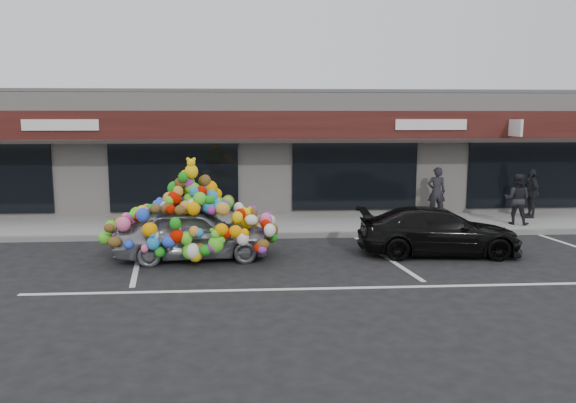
{
  "coord_description": "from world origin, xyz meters",
  "views": [
    {
      "loc": [
        -0.48,
        -13.08,
        3.42
      ],
      "look_at": [
        0.49,
        1.4,
        1.21
      ],
      "focal_mm": 35.0,
      "sensor_mm": 36.0,
      "label": 1
    }
  ],
  "objects": [
    {
      "name": "pedestrian_c",
      "position": [
        8.6,
        4.4,
        0.94
      ],
      "size": [
        0.94,
        0.4,
        1.59
      ],
      "primitive_type": "imported",
      "rotation": [
        0.0,
        0.0,
        4.69
      ],
      "color": "black",
      "rests_on": "sidewalk"
    },
    {
      "name": "pedestrian_b",
      "position": [
        7.62,
        3.32,
        0.93
      ],
      "size": [
        0.95,
        0.9,
        1.55
      ],
      "primitive_type": "imported",
      "rotation": [
        0.0,
        0.0,
        2.57
      ],
      "color": "black",
      "rests_on": "sidewalk"
    },
    {
      "name": "shop_building",
      "position": [
        0.0,
        8.44,
        2.16
      ],
      "size": [
        24.0,
        7.2,
        4.31
      ],
      "color": "beige",
      "rests_on": "ground"
    },
    {
      "name": "toy_car",
      "position": [
        -1.87,
        0.32,
        0.79
      ],
      "size": [
        2.72,
        4.11,
        2.31
      ],
      "rotation": [
        0.0,
        0.0,
        1.65
      ],
      "color": "gray",
      "rests_on": "ground"
    },
    {
      "name": "parking_stripe_left",
      "position": [
        -3.2,
        0.2,
        0.0
      ],
      "size": [
        0.73,
        4.37,
        0.01
      ],
      "primitive_type": "cube",
      "rotation": [
        0.0,
        0.0,
        0.14
      ],
      "color": "silver",
      "rests_on": "ground"
    },
    {
      "name": "lane_line",
      "position": [
        2.0,
        -2.3,
        0.0
      ],
      "size": [
        14.0,
        0.12,
        0.01
      ],
      "primitive_type": "cube",
      "color": "silver",
      "rests_on": "ground"
    },
    {
      "name": "sidewalk",
      "position": [
        0.0,
        4.0,
        0.07
      ],
      "size": [
        26.0,
        3.0,
        0.15
      ],
      "primitive_type": "cube",
      "color": "gray",
      "rests_on": "ground"
    },
    {
      "name": "ground",
      "position": [
        0.0,
        0.0,
        0.0
      ],
      "size": [
        90.0,
        90.0,
        0.0
      ],
      "primitive_type": "plane",
      "color": "black",
      "rests_on": "ground"
    },
    {
      "name": "pedestrian_a",
      "position": [
        5.62,
        4.85,
        0.96
      ],
      "size": [
        0.62,
        0.43,
        1.63
      ],
      "primitive_type": "imported",
      "rotation": [
        0.0,
        0.0,
        3.07
      ],
      "color": "black",
      "rests_on": "sidewalk"
    },
    {
      "name": "parking_stripe_mid",
      "position": [
        2.8,
        0.2,
        0.0
      ],
      "size": [
        0.73,
        4.37,
        0.01
      ],
      "primitive_type": "cube",
      "rotation": [
        0.0,
        0.0,
        0.14
      ],
      "color": "silver",
      "rests_on": "ground"
    },
    {
      "name": "kerb",
      "position": [
        0.0,
        2.5,
        0.07
      ],
      "size": [
        26.0,
        0.18,
        0.16
      ],
      "primitive_type": "cube",
      "color": "slate",
      "rests_on": "ground"
    },
    {
      "name": "black_sedan",
      "position": [
        4.18,
        0.36,
        0.58
      ],
      "size": [
        1.92,
        4.12,
        1.16
      ],
      "primitive_type": "imported",
      "rotation": [
        0.0,
        0.0,
        1.5
      ],
      "color": "black",
      "rests_on": "ground"
    }
  ]
}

